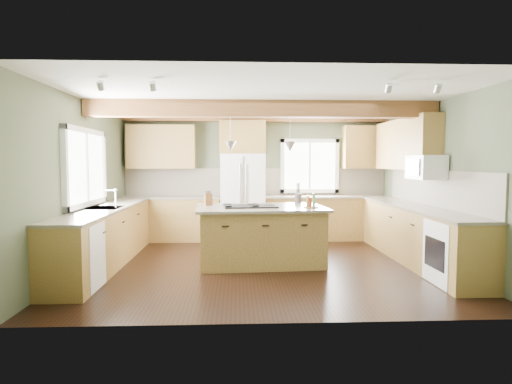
{
  "coord_description": "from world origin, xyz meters",
  "views": [
    {
      "loc": [
        -0.42,
        -6.71,
        1.63
      ],
      "look_at": [
        -0.11,
        0.3,
        1.14
      ],
      "focal_mm": 30.0,
      "sensor_mm": 36.0,
      "label": 1
    }
  ],
  "objects": [
    {
      "name": "window_back",
      "position": [
        1.15,
        2.48,
        1.55
      ],
      "size": [
        1.1,
        0.04,
        1.0
      ],
      "primitive_type": "cube",
      "color": "white",
      "rests_on": "wall_back"
    },
    {
      "name": "ceiling",
      "position": [
        0.0,
        0.0,
        2.6
      ],
      "size": [
        5.6,
        5.6,
        0.0
      ],
      "primitive_type": "plane",
      "rotation": [
        3.14,
        0.0,
        0.0
      ],
      "color": "silver",
      "rests_on": "wall_back"
    },
    {
      "name": "counter_back_right",
      "position": [
        1.49,
        2.2,
        0.9
      ],
      "size": [
        2.66,
        0.64,
        0.04
      ],
      "primitive_type": "cube",
      "color": "#4A4336",
      "rests_on": "base_cab_back_right"
    },
    {
      "name": "sink",
      "position": [
        -2.5,
        0.05,
        0.91
      ],
      "size": [
        0.5,
        0.65,
        0.03
      ],
      "primitive_type": "cube",
      "color": "#262628",
      "rests_on": "counter_left"
    },
    {
      "name": "upper_cab_over_fridge",
      "position": [
        -0.3,
        2.33,
        2.15
      ],
      "size": [
        0.96,
        0.35,
        0.7
      ],
      "primitive_type": "cube",
      "color": "brown",
      "rests_on": "wall_back"
    },
    {
      "name": "floor",
      "position": [
        0.0,
        0.0,
        0.0
      ],
      "size": [
        5.6,
        5.6,
        0.0
      ],
      "primitive_type": "plane",
      "color": "black",
      "rests_on": "ground"
    },
    {
      "name": "oven",
      "position": [
        2.49,
        -1.25,
        0.43
      ],
      "size": [
        0.6,
        0.72,
        0.84
      ],
      "primitive_type": "cube",
      "color": "white",
      "rests_on": "floor"
    },
    {
      "name": "backsplash_back",
      "position": [
        0.0,
        2.48,
        1.21
      ],
      "size": [
        5.58,
        0.03,
        0.58
      ],
      "primitive_type": "cube",
      "color": "brown",
      "rests_on": "wall_back"
    },
    {
      "name": "wall_back",
      "position": [
        0.0,
        2.5,
        1.3
      ],
      "size": [
        5.6,
        0.0,
        5.6
      ],
      "primitive_type": "plane",
      "rotation": [
        1.57,
        0.0,
        0.0
      ],
      "color": "#4B523A",
      "rests_on": "ground"
    },
    {
      "name": "counter_back_left",
      "position": [
        -1.79,
        2.2,
        0.9
      ],
      "size": [
        2.06,
        0.64,
        0.04
      ],
      "primitive_type": "cube",
      "color": "#4A4336",
      "rests_on": "base_cab_back_left"
    },
    {
      "name": "counter_right",
      "position": [
        2.5,
        0.05,
        0.9
      ],
      "size": [
        0.64,
        3.74,
        0.04
      ],
      "primitive_type": "cube",
      "color": "#4A4336",
      "rests_on": "base_cab_right"
    },
    {
      "name": "upper_cab_right",
      "position": [
        2.62,
        0.9,
        1.95
      ],
      "size": [
        0.35,
        2.2,
        0.9
      ],
      "primitive_type": "cube",
      "color": "brown",
      "rests_on": "wall_right"
    },
    {
      "name": "island_top",
      "position": [
        -0.04,
        0.1,
        0.9
      ],
      "size": [
        2.12,
        1.44,
        0.04
      ],
      "primitive_type": "cube",
      "rotation": [
        0.0,
        0.0,
        0.07
      ],
      "color": "#4A4336",
      "rests_on": "island"
    },
    {
      "name": "faucet",
      "position": [
        -2.32,
        0.05,
        1.05
      ],
      "size": [
        0.02,
        0.02,
        0.28
      ],
      "primitive_type": "cylinder",
      "color": "#B2B2B7",
      "rests_on": "sink"
    },
    {
      "name": "bottle_tray",
      "position": [
        0.74,
        -0.11,
        1.03
      ],
      "size": [
        0.25,
        0.25,
        0.22
      ],
      "primitive_type": null,
      "rotation": [
        0.0,
        0.0,
        0.05
      ],
      "color": "brown",
      "rests_on": "island_top"
    },
    {
      "name": "ceiling_beam",
      "position": [
        0.0,
        0.1,
        2.47
      ],
      "size": [
        5.55,
        0.26,
        0.26
      ],
      "primitive_type": "cube",
      "color": "brown",
      "rests_on": "ceiling"
    },
    {
      "name": "island",
      "position": [
        -0.04,
        0.1,
        0.44
      ],
      "size": [
        1.99,
        1.3,
        0.88
      ],
      "primitive_type": "cube",
      "rotation": [
        0.0,
        0.0,
        0.07
      ],
      "color": "brown",
      "rests_on": "floor"
    },
    {
      "name": "upper_cab_back_corner",
      "position": [
        2.3,
        2.33,
        1.95
      ],
      "size": [
        0.9,
        0.35,
        0.9
      ],
      "primitive_type": "cube",
      "color": "brown",
      "rests_on": "wall_back"
    },
    {
      "name": "base_cab_left",
      "position": [
        -2.5,
        0.05,
        0.44
      ],
      "size": [
        0.6,
        3.7,
        0.88
      ],
      "primitive_type": "cube",
      "color": "brown",
      "rests_on": "floor"
    },
    {
      "name": "cooktop",
      "position": [
        -0.2,
        0.09,
        0.93
      ],
      "size": [
        0.86,
        0.61,
        0.02
      ],
      "primitive_type": "cube",
      "rotation": [
        0.0,
        0.0,
        0.07
      ],
      "color": "black",
      "rests_on": "island_top"
    },
    {
      "name": "wall_left",
      "position": [
        -2.8,
        0.0,
        1.3
      ],
      "size": [
        0.0,
        5.0,
        5.0
      ],
      "primitive_type": "plane",
      "rotation": [
        1.57,
        0.0,
        1.57
      ],
      "color": "#4B523A",
      "rests_on": "ground"
    },
    {
      "name": "pendant_right",
      "position": [
        0.43,
        0.13,
        1.88
      ],
      "size": [
        0.18,
        0.18,
        0.16
      ],
      "primitive_type": "cone",
      "rotation": [
        3.14,
        0.0,
        0.0
      ],
      "color": "#B2B2B7",
      "rests_on": "ceiling"
    },
    {
      "name": "microwave",
      "position": [
        2.58,
        -0.05,
        1.55
      ],
      "size": [
        0.4,
        0.7,
        0.38
      ],
      "primitive_type": "cube",
      "color": "white",
      "rests_on": "wall_right"
    },
    {
      "name": "upper_cab_back_left",
      "position": [
        -1.99,
        2.33,
        1.95
      ],
      "size": [
        1.4,
        0.35,
        0.9
      ],
      "primitive_type": "cube",
      "color": "brown",
      "rests_on": "wall_back"
    },
    {
      "name": "base_cab_back_left",
      "position": [
        -1.79,
        2.2,
        0.44
      ],
      "size": [
        2.02,
        0.6,
        0.88
      ],
      "primitive_type": "cube",
      "color": "brown",
      "rests_on": "floor"
    },
    {
      "name": "base_cab_back_right",
      "position": [
        1.49,
        2.2,
        0.44
      ],
      "size": [
        2.62,
        0.6,
        0.88
      ],
      "primitive_type": "cube",
      "color": "brown",
      "rests_on": "floor"
    },
    {
      "name": "base_cab_right",
      "position": [
        2.5,
        0.05,
        0.44
      ],
      "size": [
        0.6,
        3.7,
        0.88
      ],
      "primitive_type": "cube",
      "color": "brown",
      "rests_on": "floor"
    },
    {
      "name": "wall_right",
      "position": [
        2.8,
        0.0,
        1.3
      ],
      "size": [
        0.0,
        5.0,
        5.0
      ],
      "primitive_type": "plane",
      "rotation": [
        1.57,
        0.0,
        -1.57
      ],
      "color": "#4B523A",
      "rests_on": "ground"
    },
    {
      "name": "window_left",
      "position": [
        -2.78,
        0.05,
        1.55
      ],
      "size": [
        0.04,
        1.6,
        1.05
      ],
      "primitive_type": "cube",
      "color": "white",
      "rests_on": "wall_left"
    },
    {
      "name": "knife_block",
      "position": [
        -0.89,
        0.33,
        1.02
      ],
      "size": [
        0.14,
        0.12,
        0.2
      ],
      "primitive_type": "cube",
      "rotation": [
        0.0,
        0.0,
        0.26
      ],
      "color": "#582C1A",
      "rests_on": "island_top"
    },
    {
      "name": "soffit_trim",
      "position": [
        0.0,
        2.4,
        2.54
      ],
      "size": [
        5.55,
        0.2,
        0.1
      ],
      "primitive_type": "cube",
      "color": "brown",
      "rests_on": "ceiling"
    },
    {
      "name": "utensil_crock",
      "position": [
        0.65,
        0.7,
        1.0
      ],
      "size": [
        0.15,
        0.15,
        0.16
      ],
      "primitive_type": "cylinder",
      "rotation": [
        0.0,
        0.0,
        0.32
      ],
      "color": "#473F39",
      "rests_on": "island_top"
    },
    {
      "name": "pendant_left",
      "position": [
        -0.52,
        0.07,
        1.88
      ],
      "size": [
        0.18,
        0.18,
        0.16
      ],
      "primitive_type": "cone",
      "rotation": [
        3.14,
        0.0,
        0.0
      ],
      "color": "#B2B2B7",
      "rests_on": "ceiling"
    },
    {
      "name": "counter_left",
      "position": [
        -2.5,
        0.05,
        0.9
      ],
      "size": [
        0.64,
        3.74,
        0.04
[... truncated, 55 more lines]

